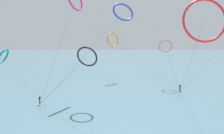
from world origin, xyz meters
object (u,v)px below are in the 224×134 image
(kite_crimson, at_px, (204,21))
(kite_charcoal, at_px, (87,57))
(kite_coral, at_px, (165,46))
(kite_teal, at_px, (3,56))
(kite_magenta, at_px, (75,0))
(surfer_emerald, at_px, (180,88))
(kite_cobalt, at_px, (123,12))
(kite_amber, at_px, (113,40))
(surfer_ivory, at_px, (40,101))

(kite_crimson, distance_m, kite_charcoal, 20.89)
(kite_coral, height_order, kite_charcoal, kite_coral)
(kite_teal, relative_size, kite_charcoal, 1.39)
(kite_charcoal, bearing_deg, kite_coral, -119.30)
(kite_crimson, bearing_deg, kite_magenta, 127.11)
(surfer_emerald, relative_size, kite_cobalt, 0.10)
(kite_amber, height_order, kite_coral, kite_amber)
(kite_cobalt, xyz_separation_m, kite_amber, (-0.58, 31.20, -4.20))
(surfer_emerald, height_order, kite_coral, kite_coral)
(surfer_emerald, bearing_deg, kite_magenta, -96.27)
(kite_cobalt, height_order, kite_charcoal, kite_cobalt)
(kite_magenta, bearing_deg, kite_amber, -2.56)
(kite_teal, distance_m, kite_magenta, 22.90)
(kite_teal, height_order, kite_magenta, kite_magenta)
(surfer_ivory, relative_size, kite_crimson, 0.07)
(kite_crimson, xyz_separation_m, kite_amber, (-8.91, 38.83, -2.41))
(kite_crimson, xyz_separation_m, kite_coral, (4.49, 30.66, -3.96))
(kite_cobalt, distance_m, kite_coral, 26.98)
(kite_crimson, bearing_deg, kite_coral, 83.15)
(surfer_ivory, xyz_separation_m, kite_amber, (14.38, 23.61, 11.12))
(kite_cobalt, distance_m, kite_charcoal, 11.37)
(surfer_emerald, bearing_deg, kite_amber, -139.01)
(kite_amber, distance_m, kite_teal, 29.36)
(surfer_ivory, bearing_deg, kite_coral, -91.03)
(kite_coral, bearing_deg, kite_magenta, 28.06)
(kite_crimson, distance_m, kite_teal, 46.65)
(surfer_emerald, xyz_separation_m, surfer_ivory, (-29.78, -9.12, 0.00))
(surfer_ivory, height_order, kite_magenta, kite_magenta)
(kite_amber, bearing_deg, kite_cobalt, -128.75)
(kite_coral, bearing_deg, kite_charcoal, 53.63)
(surfer_ivory, xyz_separation_m, kite_coral, (27.78, 15.43, 9.56))
(surfer_emerald, xyz_separation_m, kite_amber, (-15.40, 14.49, 11.12))
(surfer_ivory, xyz_separation_m, kite_magenta, (5.68, 9.34, 19.89))
(surfer_emerald, height_order, kite_amber, kite_amber)
(kite_crimson, bearing_deg, kite_charcoal, 136.03)
(kite_teal, bearing_deg, kite_coral, 94.15)
(surfer_emerald, relative_size, surfer_ivory, 1.00)
(surfer_ivory, bearing_deg, kite_crimson, -153.27)
(kite_crimson, bearing_deg, surfer_emerald, 76.55)
(surfer_ivory, height_order, kite_coral, kite_coral)
(surfer_ivory, height_order, kite_crimson, kite_crimson)
(kite_cobalt, relative_size, kite_charcoal, 1.56)
(kite_cobalt, xyz_separation_m, kite_charcoal, (-5.87, 6.79, -6.97))
(surfer_ivory, distance_m, kite_magenta, 22.70)
(kite_cobalt, relative_size, kite_amber, 1.01)
(kite_crimson, bearing_deg, kite_teal, 143.03)
(kite_cobalt, bearing_deg, kite_amber, 68.77)
(surfer_emerald, xyz_separation_m, kite_cobalt, (-14.81, -16.72, 15.32))
(kite_amber, bearing_deg, kite_crimson, -116.91)
(kite_amber, bearing_deg, kite_coral, -71.21)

